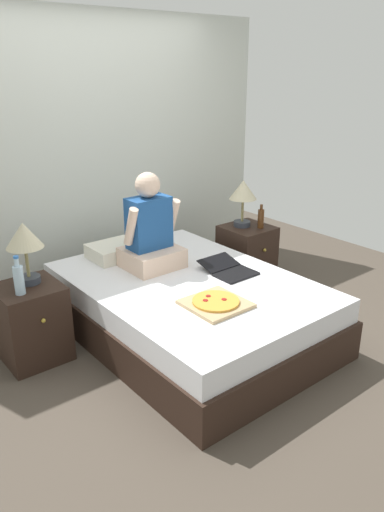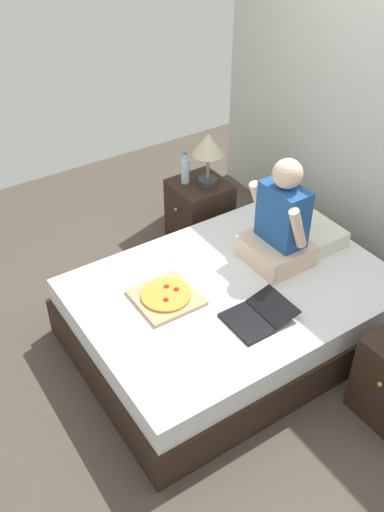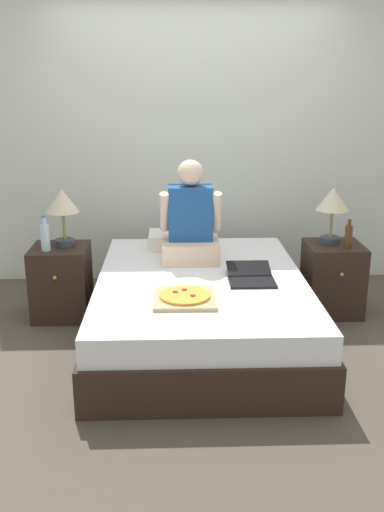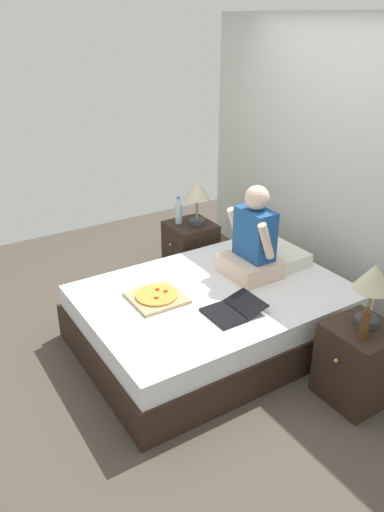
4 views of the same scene
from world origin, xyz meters
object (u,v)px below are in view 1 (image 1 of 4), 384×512
object	(u,v)px
laptop	(230,270)
pizza_box	(216,303)
beer_bottle	(261,218)
nightstand_left	(32,323)
lamp_on_right_nightstand	(243,193)
bed	(189,308)
lamp_on_left_nightstand	(24,240)
water_bottle	(19,279)
nightstand_right	(247,255)
person_seated	(150,233)

from	to	relation	value
laptop	pizza_box	bearing A→B (deg)	-142.72
beer_bottle	nightstand_left	bearing A→B (deg)	177.47
laptop	lamp_on_right_nightstand	bearing A→B (deg)	40.11
bed	beer_bottle	world-z (taller)	beer_bottle
bed	laptop	distance (m)	0.45
lamp_on_left_nightstand	lamp_on_right_nightstand	bearing A→B (deg)	0.00
lamp_on_left_nightstand	laptop	size ratio (longest dim) A/B	1.08
water_bottle	nightstand_right	bearing A→B (deg)	2.27
beer_bottle	laptop	size ratio (longest dim) A/B	0.55
beer_bottle	person_seated	bearing A→B (deg)	177.10
pizza_box	lamp_on_right_nightstand	bearing A→B (deg)	39.01
bed	pizza_box	world-z (taller)	pizza_box
lamp_on_left_nightstand	pizza_box	size ratio (longest dim) A/B	1.12
water_bottle	lamp_on_right_nightstand	bearing A→B (deg)	3.58
beer_bottle	person_seated	world-z (taller)	person_seated
nightstand_right	pizza_box	size ratio (longest dim) A/B	1.44
lamp_on_left_nightstand	lamp_on_right_nightstand	size ratio (longest dim) A/B	1.00
person_seated	laptop	distance (m)	0.71
nightstand_left	pizza_box	bearing A→B (deg)	-43.43
nightstand_left	beer_bottle	world-z (taller)	beer_bottle
lamp_on_left_nightstand	beer_bottle	world-z (taller)	lamp_on_left_nightstand
bed	water_bottle	distance (m)	1.31
bed	beer_bottle	bearing A→B (deg)	17.23
bed	pizza_box	bearing A→B (deg)	-105.66
water_bottle	person_seated	size ratio (longest dim) A/B	0.35
nightstand_left	lamp_on_left_nightstand	world-z (taller)	lamp_on_left_nightstand
nightstand_left	beer_bottle	size ratio (longest dim) A/B	2.51
nightstand_left	lamp_on_right_nightstand	world-z (taller)	lamp_on_right_nightstand
water_bottle	person_seated	distance (m)	1.12
nightstand_left	water_bottle	xyz separation A→B (m)	(-0.08, -0.09, 0.40)
lamp_on_right_nightstand	person_seated	size ratio (longest dim) A/B	0.58
nightstand_right	pizza_box	world-z (taller)	nightstand_right
nightstand_left	water_bottle	world-z (taller)	water_bottle
nightstand_left	lamp_on_right_nightstand	xyz separation A→B (m)	(2.16, 0.05, 0.62)
bed	water_bottle	bearing A→B (deg)	162.47
lamp_on_right_nightstand	person_seated	bearing A→B (deg)	-175.54
nightstand_left	lamp_on_left_nightstand	size ratio (longest dim) A/B	1.28
nightstand_left	nightstand_right	distance (m)	2.19
bed	lamp_on_left_nightstand	distance (m)	1.35
lamp_on_right_nightstand	water_bottle	bearing A→B (deg)	-176.42
laptop	water_bottle	bearing A→B (deg)	163.06
nightstand_right	bed	bearing A→B (deg)	-157.16
beer_bottle	water_bottle	bearing A→B (deg)	179.76
person_seated	laptop	bearing A→B (deg)	-51.53
lamp_on_left_nightstand	water_bottle	world-z (taller)	lamp_on_left_nightstand
nightstand_right	pizza_box	bearing A→B (deg)	-143.16
lamp_on_right_nightstand	laptop	bearing A→B (deg)	-139.89
nightstand_right	person_seated	size ratio (longest dim) A/B	0.74
nightstand_left	nightstand_right	xyz separation A→B (m)	(2.19, 0.00, 0.00)
person_seated	nightstand_left	bearing A→B (deg)	177.90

